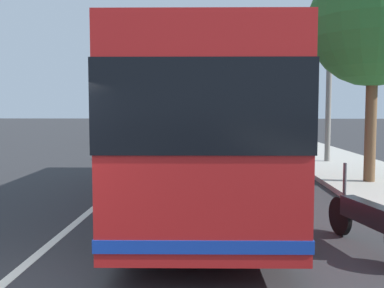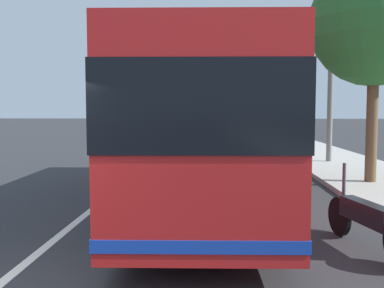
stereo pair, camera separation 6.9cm
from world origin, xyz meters
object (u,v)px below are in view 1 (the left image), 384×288
object	(u,v)px
coach_bus	(200,123)
utility_pole	(329,73)
roadside_tree_mid_block	(374,22)
motorcycle_angled	(367,219)
car_side_street	(205,133)
car_behind_bus	(136,132)

from	to	relation	value
coach_bus	utility_pole	distance (m)	9.09
roadside_tree_mid_block	utility_pole	xyz separation A→B (m)	(5.09, -0.12, -1.01)
motorcycle_angled	car_side_street	world-z (taller)	car_side_street
car_behind_bus	utility_pole	distance (m)	15.55
roadside_tree_mid_block	utility_pole	distance (m)	5.19
coach_bus	roadside_tree_mid_block	xyz separation A→B (m)	(2.33, -4.82, 2.78)
car_side_street	roadside_tree_mid_block	distance (m)	17.26
roadside_tree_mid_block	coach_bus	bearing A→B (deg)	115.82
coach_bus	car_side_street	bearing A→B (deg)	-1.39
motorcycle_angled	car_side_street	size ratio (longest dim) A/B	0.53
coach_bus	roadside_tree_mid_block	world-z (taller)	roadside_tree_mid_block
coach_bus	car_side_street	world-z (taller)	coach_bus
car_behind_bus	roadside_tree_mid_block	distance (m)	19.79
car_behind_bus	utility_pole	world-z (taller)	utility_pole
car_behind_bus	roadside_tree_mid_block	bearing A→B (deg)	32.20
coach_bus	car_side_street	distance (m)	18.43
car_behind_bus	roadside_tree_mid_block	size ratio (longest dim) A/B	0.73
coach_bus	motorcycle_angled	size ratio (longest dim) A/B	4.85
utility_pole	car_behind_bus	bearing A→B (deg)	39.64
motorcycle_angled	car_behind_bus	size ratio (longest dim) A/B	0.48
car_side_street	roadside_tree_mid_block	size ratio (longest dim) A/B	0.67
coach_bus	utility_pole	xyz separation A→B (m)	(7.42, -4.94, 1.77)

